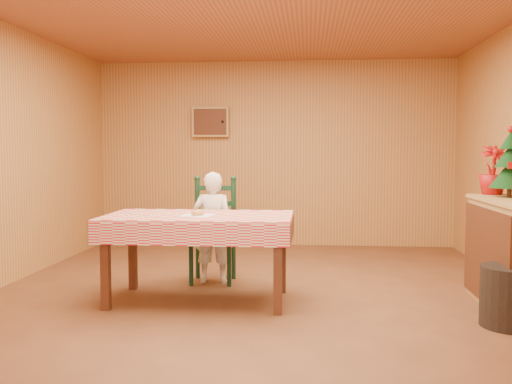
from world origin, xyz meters
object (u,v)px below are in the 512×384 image
storage_bin (512,297)px  dining_table (199,224)px  ladder_chair (214,232)px  christmas_tree (510,165)px  seated_child (213,227)px

storage_bin → dining_table: bearing=168.1°
dining_table → storage_bin: size_ratio=3.60×
dining_table → ladder_chair: bearing=90.0°
dining_table → storage_bin: bearing=-11.9°
ladder_chair → christmas_tree: size_ratio=1.74×
christmas_tree → storage_bin: 1.25m
christmas_tree → storage_bin: christmas_tree is taller
christmas_tree → storage_bin: bearing=-105.9°
christmas_tree → storage_bin: (-0.21, -0.74, -0.98)m
ladder_chair → christmas_tree: 2.86m
dining_table → storage_bin: 2.60m
ladder_chair → seated_child: size_ratio=0.96×
dining_table → seated_child: (0.00, 0.73, -0.13)m
seated_child → christmas_tree: size_ratio=1.81×
christmas_tree → seated_child: bearing=169.2°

